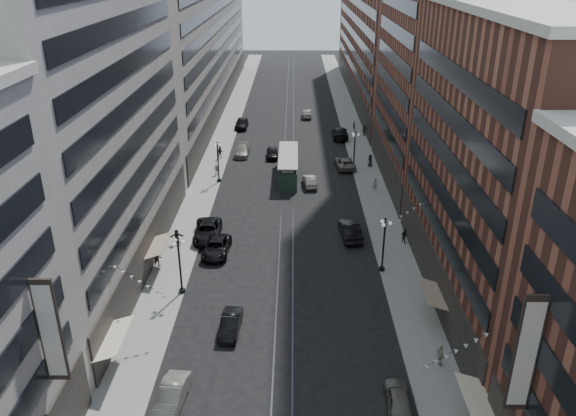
{
  "coord_description": "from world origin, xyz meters",
  "views": [
    {
      "loc": [
        0.7,
        -14.56,
        27.59
      ],
      "look_at": [
        0.19,
        35.64,
        5.0
      ],
      "focal_mm": 35.0,
      "sensor_mm": 36.0,
      "label": 1
    }
  ],
  "objects_px": {
    "streetcar": "(288,167)",
    "pedestrian_5": "(177,237)",
    "car_13": "(272,153)",
    "pedestrian_7": "(404,236)",
    "lamppost_se_mid": "(354,149)",
    "car_12": "(340,133)",
    "pedestrian_9": "(364,131)",
    "car_4": "(398,398)",
    "pedestrian_4": "(440,355)",
    "pedestrian_8": "(375,184)",
    "car_14": "(307,114)",
    "pedestrian_extra_1": "(354,126)",
    "lamppost_se_far": "(384,243)",
    "car_2": "(217,247)",
    "pedestrian_6": "(217,169)",
    "car_7": "(208,231)",
    "car_11": "(345,163)",
    "pedestrian_2": "(158,259)",
    "pedestrian_extra_2": "(370,160)",
    "car_9": "(242,123)",
    "car_8": "(242,151)",
    "car_1": "(171,396)",
    "car_5": "(230,324)",
    "car_extra_0": "(310,181)",
    "lamppost_sw_far": "(180,263)",
    "lamppost_sw_mid": "(218,160)",
    "car_10": "(350,230)"
  },
  "relations": [
    {
      "from": "car_14",
      "to": "pedestrian_2",
      "type": "bearing_deg",
      "value": 73.98
    },
    {
      "from": "lamppost_se_mid",
      "to": "pedestrian_extra_1",
      "type": "relative_size",
      "value": 3.63
    },
    {
      "from": "pedestrian_5",
      "to": "pedestrian_9",
      "type": "distance_m",
      "value": 45.43
    },
    {
      "from": "lamppost_sw_mid",
      "to": "car_8",
      "type": "height_order",
      "value": "lamppost_sw_mid"
    },
    {
      "from": "streetcar",
      "to": "car_9",
      "type": "xyz_separation_m",
      "value": [
        -8.4,
        23.6,
        -0.6
      ]
    },
    {
      "from": "car_4",
      "to": "pedestrian_4",
      "type": "relative_size",
      "value": 2.35
    },
    {
      "from": "car_2",
      "to": "pedestrian_9",
      "type": "bearing_deg",
      "value": 66.94
    },
    {
      "from": "pedestrian_8",
      "to": "streetcar",
      "type": "bearing_deg",
      "value": -43.97
    },
    {
      "from": "pedestrian_4",
      "to": "car_12",
      "type": "height_order",
      "value": "pedestrian_4"
    },
    {
      "from": "pedestrian_6",
      "to": "pedestrian_8",
      "type": "height_order",
      "value": "pedestrian_8"
    },
    {
      "from": "pedestrian_8",
      "to": "pedestrian_9",
      "type": "height_order",
      "value": "pedestrian_9"
    },
    {
      "from": "lamppost_se_far",
      "to": "lamppost_se_mid",
      "type": "distance_m",
      "value": 28.0
    },
    {
      "from": "pedestrian_2",
      "to": "pedestrian_9",
      "type": "distance_m",
      "value": 50.02
    },
    {
      "from": "car_12",
      "to": "car_10",
      "type": "bearing_deg",
      "value": 88.47
    },
    {
      "from": "pedestrian_4",
      "to": "car_9",
      "type": "relative_size",
      "value": 0.33
    },
    {
      "from": "pedestrian_8",
      "to": "pedestrian_9",
      "type": "distance_m",
      "value": 24.06
    },
    {
      "from": "car_14",
      "to": "pedestrian_extra_2",
      "type": "height_order",
      "value": "pedestrian_extra_2"
    },
    {
      "from": "pedestrian_4",
      "to": "car_8",
      "type": "relative_size",
      "value": 0.34
    },
    {
      "from": "streetcar",
      "to": "pedestrian_4",
      "type": "height_order",
      "value": "streetcar"
    },
    {
      "from": "car_extra_0",
      "to": "pedestrian_extra_2",
      "type": "xyz_separation_m",
      "value": [
        8.77,
        7.25,
        0.34
      ]
    },
    {
      "from": "lamppost_se_mid",
      "to": "car_8",
      "type": "xyz_separation_m",
      "value": [
        -16.28,
        6.16,
        -2.36
      ]
    },
    {
      "from": "car_extra_0",
      "to": "car_9",
      "type": "bearing_deg",
      "value": -73.87
    },
    {
      "from": "car_13",
      "to": "pedestrian_7",
      "type": "xyz_separation_m",
      "value": [
        14.82,
        -27.41,
        0.2
      ]
    },
    {
      "from": "pedestrian_8",
      "to": "pedestrian_9",
      "type": "relative_size",
      "value": 0.96
    },
    {
      "from": "lamppost_se_far",
      "to": "car_9",
      "type": "relative_size",
      "value": 1.06
    },
    {
      "from": "car_11",
      "to": "pedestrian_5",
      "type": "bearing_deg",
      "value": 45.25
    },
    {
      "from": "car_4",
      "to": "pedestrian_extra_1",
      "type": "height_order",
      "value": "pedestrian_extra_1"
    },
    {
      "from": "pedestrian_4",
      "to": "car_11",
      "type": "height_order",
      "value": "pedestrian_4"
    },
    {
      "from": "pedestrian_4",
      "to": "pedestrian_7",
      "type": "relative_size",
      "value": 1.11
    },
    {
      "from": "lamppost_se_far",
      "to": "car_11",
      "type": "height_order",
      "value": "lamppost_se_far"
    },
    {
      "from": "pedestrian_6",
      "to": "car_7",
      "type": "bearing_deg",
      "value": 76.88
    },
    {
      "from": "car_14",
      "to": "pedestrian_7",
      "type": "xyz_separation_m",
      "value": [
        9.15,
        -50.35,
        0.2
      ]
    },
    {
      "from": "pedestrian_5",
      "to": "pedestrian_extra_1",
      "type": "bearing_deg",
      "value": 49.48
    },
    {
      "from": "car_9",
      "to": "pedestrian_6",
      "type": "distance_m",
      "value": 23.39
    },
    {
      "from": "pedestrian_7",
      "to": "pedestrian_9",
      "type": "bearing_deg",
      "value": -40.67
    },
    {
      "from": "car_2",
      "to": "pedestrian_6",
      "type": "distance_m",
      "value": 22.28
    },
    {
      "from": "car_1",
      "to": "pedestrian_5",
      "type": "bearing_deg",
      "value": 105.72
    },
    {
      "from": "car_5",
      "to": "pedestrian_6",
      "type": "height_order",
      "value": "pedestrian_6"
    },
    {
      "from": "pedestrian_extra_1",
      "to": "lamppost_se_far",
      "type": "bearing_deg",
      "value": -18.0
    },
    {
      "from": "pedestrian_5",
      "to": "pedestrian_extra_1",
      "type": "relative_size",
      "value": 1.03
    },
    {
      "from": "lamppost_sw_far",
      "to": "pedestrian_7",
      "type": "height_order",
      "value": "lamppost_sw_far"
    },
    {
      "from": "car_13",
      "to": "pedestrian_7",
      "type": "height_order",
      "value": "pedestrian_7"
    },
    {
      "from": "pedestrian_7",
      "to": "pedestrian_8",
      "type": "xyz_separation_m",
      "value": [
        -1.27,
        14.12,
        0.11
      ]
    },
    {
      "from": "car_5",
      "to": "car_13",
      "type": "relative_size",
      "value": 1.0
    },
    {
      "from": "lamppost_se_mid",
      "to": "car_4",
      "type": "relative_size",
      "value": 1.36
    },
    {
      "from": "lamppost_se_far",
      "to": "car_8",
      "type": "relative_size",
      "value": 1.09
    },
    {
      "from": "car_4",
      "to": "car_14",
      "type": "xyz_separation_m",
      "value": [
        -4.58,
        73.76,
        0.04
      ]
    },
    {
      "from": "lamppost_se_mid",
      "to": "car_12",
      "type": "relative_size",
      "value": 0.9
    },
    {
      "from": "car_5",
      "to": "car_12",
      "type": "relative_size",
      "value": 0.69
    },
    {
      "from": "streetcar",
      "to": "pedestrian_5",
      "type": "xyz_separation_m",
      "value": [
        -11.42,
        -19.89,
        -0.55
      ]
    }
  ]
}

